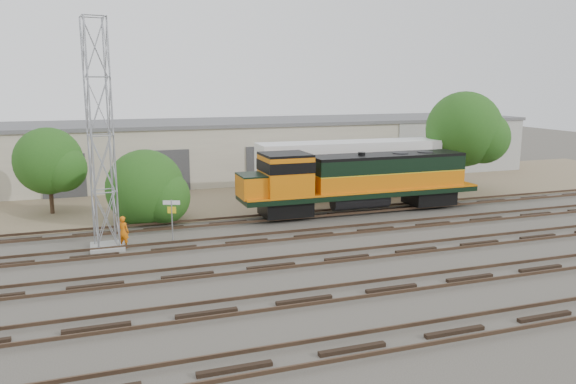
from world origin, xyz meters
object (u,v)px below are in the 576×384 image
object	(u,v)px
signal_tower	(101,140)
worker	(123,232)
locomotive	(357,180)
semi_trailer	(354,163)

from	to	relation	value
signal_tower	worker	xyz separation A→B (m)	(0.84, -0.11, -4.95)
signal_tower	worker	bearing A→B (deg)	-7.57
worker	signal_tower	bearing A→B (deg)	25.49
locomotive	signal_tower	world-z (taller)	signal_tower
signal_tower	locomotive	bearing A→B (deg)	10.86
signal_tower	semi_trailer	world-z (taller)	signal_tower
signal_tower	semi_trailer	distance (m)	20.12
locomotive	worker	size ratio (longest dim) A/B	9.57
semi_trailer	locomotive	bearing A→B (deg)	-111.42
locomotive	signal_tower	size ratio (longest dim) A/B	1.40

